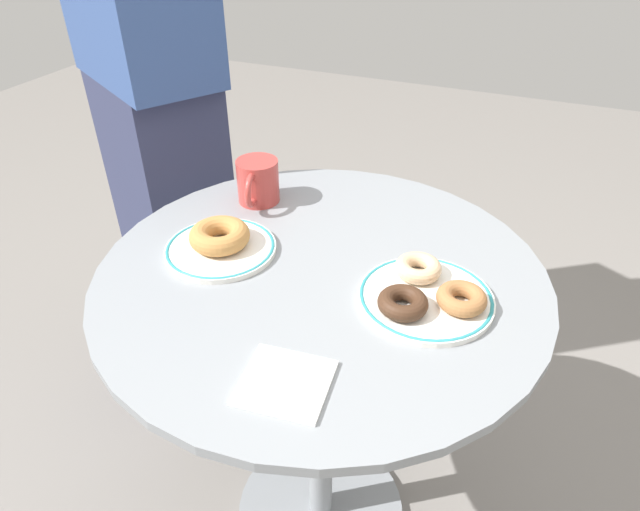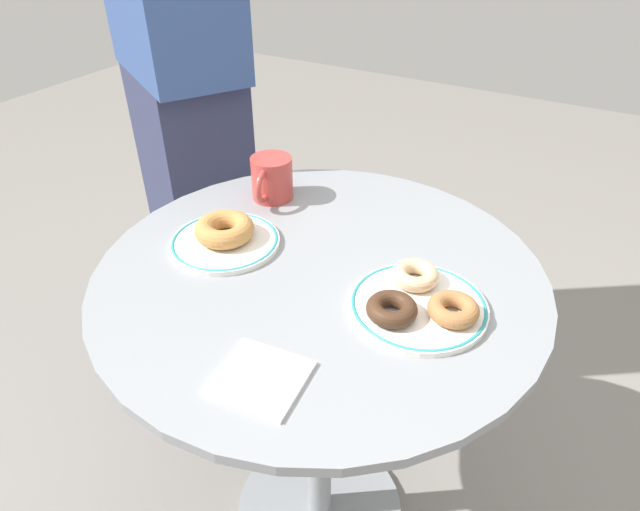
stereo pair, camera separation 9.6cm
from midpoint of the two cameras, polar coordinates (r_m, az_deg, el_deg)
cafe_table at (r=1.10m, az=2.47°, el=-11.45°), size 0.78×0.78×0.77m
plate_left at (r=1.01m, az=-7.24°, el=1.37°), size 0.20×0.20×0.01m
plate_right at (r=0.88m, az=13.37°, el=-5.24°), size 0.22×0.22×0.01m
donut_old_fashioned at (r=1.00m, az=-7.30°, el=2.66°), size 0.15×0.15×0.04m
donut_cinnamon at (r=0.86m, az=16.94°, el=-5.53°), size 0.09×0.09×0.03m
donut_glazed at (r=0.91m, az=12.92°, el=-2.11°), size 0.08×0.08×0.03m
donut_chocolate at (r=0.84m, az=10.80°, el=-5.64°), size 0.10×0.10×0.03m
paper_napkin at (r=0.75m, az=-2.59°, el=-12.84°), size 0.13×0.12×0.01m
coffee_mug at (r=1.14m, az=-2.71°, el=7.99°), size 0.09×0.13×0.09m
person_figure at (r=1.44m, az=-12.08°, el=15.66°), size 0.45×0.38×1.77m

